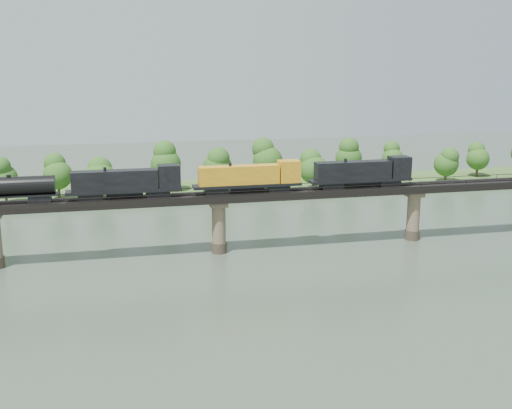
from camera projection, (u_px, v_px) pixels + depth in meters
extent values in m
plane|color=#344335|center=(254.00, 311.00, 93.78)|extent=(400.00, 400.00, 0.00)
cube|color=#345321|center=(184.00, 192.00, 174.33)|extent=(300.00, 24.00, 1.60)
cylinder|color=#473A2D|center=(219.00, 247.00, 122.05)|extent=(3.00, 3.00, 2.00)
cylinder|color=#7F6B53|center=(219.00, 224.00, 121.05)|extent=(2.60, 2.60, 9.00)
cube|color=#7F6B53|center=(219.00, 204.00, 120.16)|extent=(3.20, 3.20, 1.00)
cylinder|color=#473A2D|center=(412.00, 235.00, 130.87)|extent=(3.00, 3.00, 2.00)
cylinder|color=#7F6B53|center=(413.00, 213.00, 129.87)|extent=(2.60, 2.60, 9.00)
cube|color=#7F6B53|center=(414.00, 194.00, 128.98)|extent=(3.20, 3.20, 1.00)
cube|color=black|center=(218.00, 197.00, 119.88)|extent=(220.00, 5.00, 1.50)
cube|color=black|center=(219.00, 194.00, 118.99)|extent=(220.00, 0.12, 0.16)
cube|color=black|center=(218.00, 192.00, 120.41)|extent=(220.00, 0.12, 0.16)
cube|color=black|center=(221.00, 192.00, 117.28)|extent=(220.00, 0.10, 0.10)
cube|color=black|center=(216.00, 187.00, 121.84)|extent=(220.00, 0.10, 0.10)
cube|color=black|center=(221.00, 194.00, 117.36)|extent=(0.08, 0.08, 0.70)
cube|color=black|center=(216.00, 189.00, 121.92)|extent=(0.08, 0.08, 0.70)
cylinder|color=#382619|center=(6.00, 197.00, 155.71)|extent=(0.70, 0.70, 3.51)
sphere|color=#214D16|center=(4.00, 178.00, 154.67)|extent=(6.31, 6.31, 6.31)
sphere|color=#214D16|center=(3.00, 166.00, 154.02)|extent=(4.73, 4.73, 4.73)
cylinder|color=#382619|center=(59.00, 193.00, 160.82)|extent=(0.70, 0.70, 3.34)
sphere|color=#214D16|center=(58.00, 175.00, 159.83)|extent=(7.18, 7.18, 7.18)
sphere|color=#214D16|center=(57.00, 164.00, 159.21)|extent=(5.39, 5.39, 5.39)
cylinder|color=#382619|center=(101.00, 194.00, 160.57)|extent=(0.70, 0.70, 2.83)
sphere|color=#214D16|center=(100.00, 179.00, 159.74)|extent=(8.26, 8.26, 8.26)
sphere|color=#214D16|center=(100.00, 170.00, 159.22)|extent=(6.19, 6.19, 6.19)
cylinder|color=#382619|center=(166.00, 184.00, 170.39)|extent=(0.70, 0.70, 3.96)
sphere|color=#214D16|center=(166.00, 164.00, 169.22)|extent=(8.07, 8.07, 8.07)
sphere|color=#214D16|center=(165.00, 152.00, 168.49)|extent=(6.05, 6.05, 6.05)
cylinder|color=#382619|center=(218.00, 184.00, 172.01)|extent=(0.70, 0.70, 3.27)
sphere|color=#214D16|center=(217.00, 168.00, 171.04)|extent=(8.03, 8.03, 8.03)
sphere|color=#214D16|center=(217.00, 158.00, 170.44)|extent=(6.02, 6.02, 6.02)
cylinder|color=#382619|center=(268.00, 180.00, 176.16)|extent=(0.70, 0.70, 3.92)
sphere|color=#214D16|center=(268.00, 161.00, 175.00)|extent=(8.29, 8.29, 8.29)
sphere|color=#214D16|center=(268.00, 149.00, 174.28)|extent=(6.21, 6.21, 6.21)
cylinder|color=#382619|center=(313.00, 184.00, 172.06)|extent=(0.70, 0.70, 3.02)
sphere|color=#214D16|center=(314.00, 170.00, 171.17)|extent=(7.74, 7.74, 7.74)
sphere|color=#214D16|center=(314.00, 160.00, 170.61)|extent=(5.80, 5.80, 5.80)
cylinder|color=#382619|center=(348.00, 175.00, 183.13)|extent=(0.70, 0.70, 3.80)
sphere|color=#214D16|center=(349.00, 158.00, 182.01)|extent=(7.47, 7.47, 7.47)
sphere|color=#214D16|center=(349.00, 147.00, 181.31)|extent=(5.60, 5.60, 5.60)
cylinder|color=#382619|center=(392.00, 174.00, 186.41)|extent=(0.70, 0.70, 3.38)
sphere|color=#214D16|center=(393.00, 159.00, 185.41)|extent=(6.23, 6.23, 6.23)
sphere|color=#214D16|center=(393.00, 149.00, 184.79)|extent=(4.67, 4.67, 4.67)
cylinder|color=#382619|center=(445.00, 177.00, 183.96)|extent=(0.70, 0.70, 2.77)
sphere|color=#214D16|center=(446.00, 164.00, 183.14)|extent=(7.04, 7.04, 7.04)
sphere|color=#214D16|center=(447.00, 156.00, 182.63)|extent=(5.28, 5.28, 5.28)
cylinder|color=#382619|center=(477.00, 172.00, 191.79)|extent=(0.70, 0.70, 2.94)
sphere|color=#214D16|center=(478.00, 159.00, 190.92)|extent=(6.73, 6.73, 6.73)
sphere|color=#214D16|center=(479.00, 151.00, 190.38)|extent=(5.05, 5.05, 5.05)
cube|color=black|center=(388.00, 182.00, 127.13)|extent=(4.33, 2.60, 1.19)
cube|color=black|center=(332.00, 185.00, 124.51)|extent=(4.33, 2.60, 1.19)
cube|color=black|center=(360.00, 180.00, 125.65)|extent=(20.56, 3.25, 0.54)
cube|color=black|center=(353.00, 170.00, 124.85)|extent=(15.15, 2.92, 3.46)
cube|color=black|center=(399.00, 167.00, 126.93)|extent=(3.90, 3.25, 4.11)
cylinder|color=black|center=(360.00, 183.00, 125.78)|extent=(6.49, 1.51, 1.51)
cube|color=black|center=(278.00, 188.00, 122.12)|extent=(4.33, 2.60, 1.19)
cube|color=black|center=(216.00, 190.00, 119.50)|extent=(4.33, 2.60, 1.19)
cube|color=black|center=(247.00, 185.00, 120.64)|extent=(20.56, 3.25, 0.54)
cube|color=orange|center=(239.00, 175.00, 119.84)|extent=(15.15, 2.92, 3.46)
cube|color=orange|center=(289.00, 171.00, 121.91)|extent=(3.90, 3.25, 4.11)
cylinder|color=black|center=(247.00, 188.00, 120.77)|extent=(6.49, 1.51, 1.51)
cube|color=black|center=(158.00, 193.00, 117.11)|extent=(4.33, 2.60, 1.19)
cube|color=black|center=(91.00, 196.00, 114.48)|extent=(4.33, 2.60, 1.19)
cube|color=black|center=(124.00, 190.00, 115.63)|extent=(20.56, 3.25, 0.54)
cube|color=black|center=(115.00, 180.00, 114.83)|extent=(15.15, 2.92, 3.46)
cube|color=black|center=(169.00, 176.00, 116.90)|extent=(3.90, 3.25, 4.11)
cylinder|color=black|center=(125.00, 194.00, 115.76)|extent=(6.49, 1.51, 1.51)
cube|color=black|center=(40.00, 198.00, 112.57)|extent=(3.79, 2.38, 1.19)
cube|color=black|center=(10.00, 196.00, 111.34)|extent=(16.23, 2.60, 0.32)
cylinder|color=black|center=(9.00, 186.00, 110.96)|extent=(15.15, 3.25, 3.25)
cylinder|color=black|center=(9.00, 176.00, 110.58)|extent=(0.76, 0.76, 0.54)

